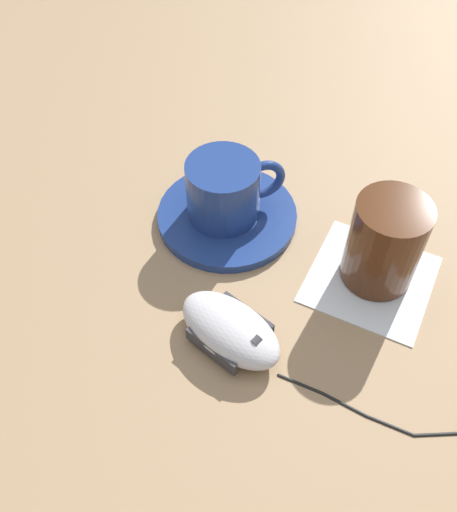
# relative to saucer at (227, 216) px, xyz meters

# --- Properties ---
(ground_plane) EXTENTS (3.00, 3.00, 0.00)m
(ground_plane) POSITION_rel_saucer_xyz_m (0.06, -0.05, -0.01)
(ground_plane) COLOR #9E7F5B
(saucer) EXTENTS (0.16, 0.16, 0.01)m
(saucer) POSITION_rel_saucer_xyz_m (0.00, 0.00, 0.00)
(saucer) COLOR navy
(saucer) RESTS_ON ground
(coffee_cup) EXTENTS (0.11, 0.08, 0.07)m
(coffee_cup) POSITION_rel_saucer_xyz_m (-0.00, 0.00, 0.04)
(coffee_cup) COLOR navy
(coffee_cup) RESTS_ON saucer
(computer_mouse) EXTENTS (0.12, 0.11, 0.04)m
(computer_mouse) POSITION_rel_saucer_xyz_m (0.02, -0.16, 0.01)
(computer_mouse) COLOR silver
(computer_mouse) RESTS_ON ground
(mouse_cable) EXTENTS (0.22, 0.10, 0.00)m
(mouse_cable) POSITION_rel_saucer_xyz_m (0.18, -0.23, -0.00)
(mouse_cable) COLOR black
(mouse_cable) RESTS_ON ground
(napkin_under_glass) EXTENTS (0.16, 0.16, 0.00)m
(napkin_under_glass) POSITION_rel_saucer_xyz_m (0.15, -0.07, -0.00)
(napkin_under_glass) COLOR white
(napkin_under_glass) RESTS_ON ground
(drinking_glass) EXTENTS (0.07, 0.07, 0.10)m
(drinking_glass) POSITION_rel_saucer_xyz_m (0.16, -0.07, 0.05)
(drinking_glass) COLOR #4C2814
(drinking_glass) RESTS_ON napkin_under_glass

